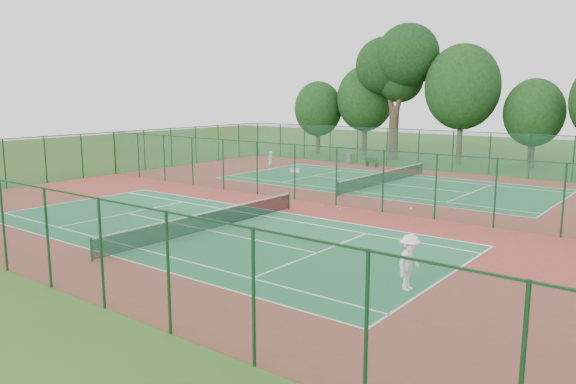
% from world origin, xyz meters
% --- Properties ---
extents(ground, '(120.00, 120.00, 0.00)m').
position_xyz_m(ground, '(0.00, 0.00, 0.00)').
color(ground, '#30591C').
rests_on(ground, ground).
extents(red_pad, '(40.00, 36.00, 0.01)m').
position_xyz_m(red_pad, '(0.00, 0.00, 0.01)').
color(red_pad, maroon).
rests_on(red_pad, ground).
extents(court_near, '(23.77, 10.97, 0.01)m').
position_xyz_m(court_near, '(0.00, -9.00, 0.01)').
color(court_near, '#216B41').
rests_on(court_near, red_pad).
extents(court_far, '(23.77, 10.97, 0.01)m').
position_xyz_m(court_far, '(0.00, 9.00, 0.01)').
color(court_far, '#216A42').
rests_on(court_far, red_pad).
extents(fence_north, '(40.00, 0.09, 3.50)m').
position_xyz_m(fence_north, '(0.00, 18.00, 1.76)').
color(fence_north, '#1B5335').
rests_on(fence_north, ground).
extents(fence_south, '(40.00, 0.09, 3.50)m').
position_xyz_m(fence_south, '(0.00, -18.00, 1.76)').
color(fence_south, '#16432C').
rests_on(fence_south, ground).
extents(fence_west, '(0.09, 36.00, 3.50)m').
position_xyz_m(fence_west, '(-20.00, 0.00, 1.76)').
color(fence_west, '#18492A').
rests_on(fence_west, ground).
extents(fence_divider, '(40.00, 0.09, 3.50)m').
position_xyz_m(fence_divider, '(0.00, 0.00, 1.76)').
color(fence_divider, '#1B532E').
rests_on(fence_divider, ground).
extents(tennis_net_near, '(0.10, 12.90, 0.97)m').
position_xyz_m(tennis_net_near, '(0.00, -9.00, 0.54)').
color(tennis_net_near, '#163D20').
rests_on(tennis_net_near, ground).
extents(tennis_net_far, '(0.10, 12.90, 0.97)m').
position_xyz_m(tennis_net_far, '(0.00, 9.00, 0.54)').
color(tennis_net_far, '#12321C').
rests_on(tennis_net_far, ground).
extents(player_near, '(0.75, 1.26, 1.93)m').
position_xyz_m(player_near, '(11.38, -10.78, 0.98)').
color(player_near, white).
rests_on(player_near, court_near).
extents(player_far, '(0.46, 0.64, 1.63)m').
position_xyz_m(player_far, '(-11.38, 9.60, 0.84)').
color(player_far, white).
rests_on(player_far, court_far).
extents(trash_bin, '(0.59, 0.59, 1.02)m').
position_xyz_m(trash_bin, '(-8.17, 17.27, 0.52)').
color(trash_bin, slate).
rests_on(trash_bin, red_pad).
extents(bench, '(1.45, 0.70, 0.86)m').
position_xyz_m(bench, '(-5.52, 16.84, 0.46)').
color(bench, black).
rests_on(bench, red_pad).
extents(kit_bag, '(0.92, 0.46, 0.33)m').
position_xyz_m(kit_bag, '(-8.91, 9.89, 0.18)').
color(kit_bag, silver).
rests_on(kit_bag, red_pad).
extents(stray_ball_a, '(0.07, 0.07, 0.07)m').
position_xyz_m(stray_ball_a, '(1.88, -0.32, 0.04)').
color(stray_ball_a, yellow).
rests_on(stray_ball_a, red_pad).
extents(stray_ball_b, '(0.07, 0.07, 0.07)m').
position_xyz_m(stray_ball_b, '(2.37, -0.89, 0.04)').
color(stray_ball_b, '#D0E334').
rests_on(stray_ball_b, red_pad).
extents(stray_ball_c, '(0.06, 0.06, 0.06)m').
position_xyz_m(stray_ball_c, '(0.96, -0.61, 0.04)').
color(stray_ball_c, gold).
rests_on(stray_ball_c, red_pad).
extents(big_tree, '(8.58, 6.28, 13.18)m').
position_xyz_m(big_tree, '(-6.58, 23.43, 9.33)').
color(big_tree, '#362A1D').
rests_on(big_tree, ground).
extents(evergreen_row, '(39.00, 5.00, 12.00)m').
position_xyz_m(evergreen_row, '(0.50, 24.25, 0.00)').
color(evergreen_row, black).
rests_on(evergreen_row, ground).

